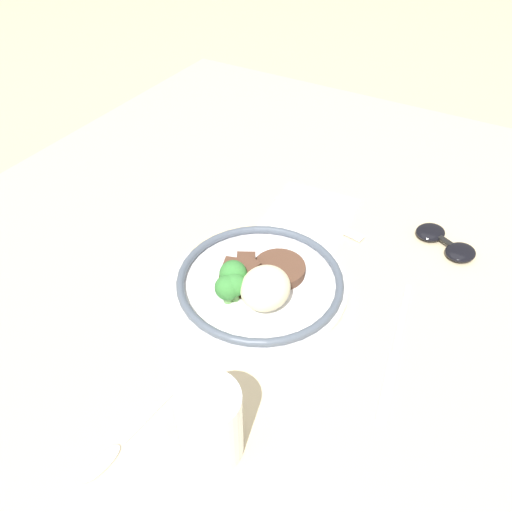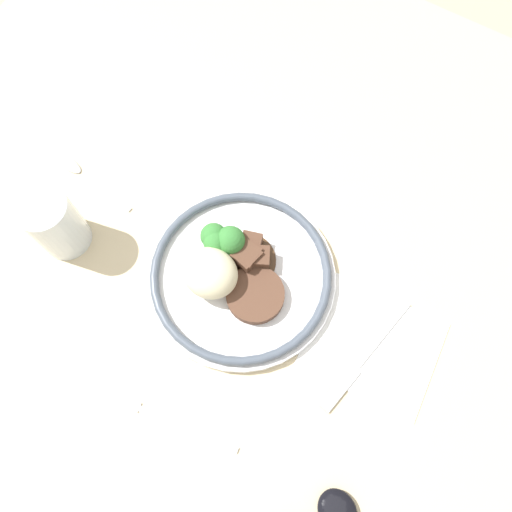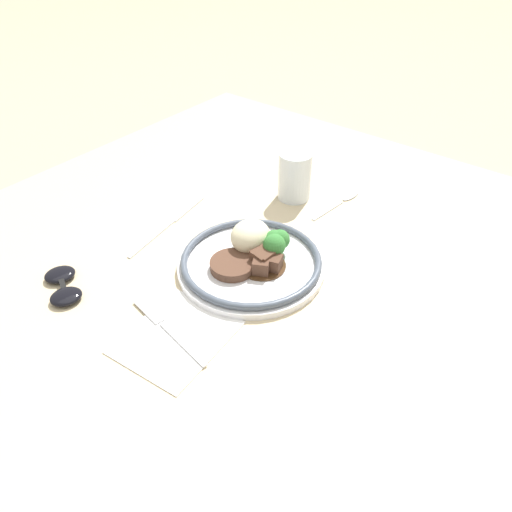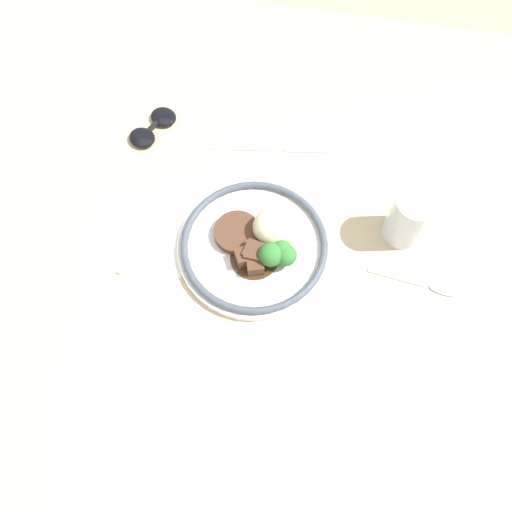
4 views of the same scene
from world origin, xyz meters
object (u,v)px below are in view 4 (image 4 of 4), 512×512
at_px(knife, 281,149).
at_px(sunglasses, 153,127).
at_px(fork, 148,219).
at_px(juice_glass, 408,219).
at_px(spoon, 432,287).
at_px(plate, 258,244).

bearing_deg(knife, sunglasses, 170.10).
distance_m(fork, knife, 0.27).
xyz_separation_m(juice_glass, sunglasses, (-0.47, 0.13, -0.04)).
bearing_deg(sunglasses, spoon, 2.50).
relative_size(plate, juice_glass, 2.54).
bearing_deg(fork, plate, -85.42).
bearing_deg(sunglasses, juice_glass, 9.82).
bearing_deg(fork, spoon, -83.97).
bearing_deg(plate, spoon, -3.04).
distance_m(knife, spoon, 0.36).
xyz_separation_m(plate, fork, (-0.20, 0.02, -0.02)).
bearing_deg(plate, knife, 88.67).
bearing_deg(juice_glass, spoon, -58.48).
height_order(plate, spoon, plate).
bearing_deg(fork, juice_glass, -72.32).
relative_size(spoon, sunglasses, 1.30).
height_order(juice_glass, fork, juice_glass).
bearing_deg(sunglasses, knife, 25.31).
relative_size(plate, knife, 1.11).
xyz_separation_m(plate, sunglasses, (-0.24, 0.21, -0.01)).
bearing_deg(sunglasses, plate, -15.63).
bearing_deg(spoon, plate, -176.96).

